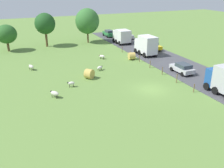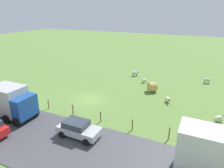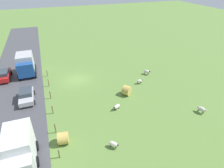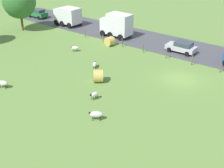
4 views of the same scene
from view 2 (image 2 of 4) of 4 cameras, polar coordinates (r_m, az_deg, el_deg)
The scene contains 18 objects.
ground_plane at distance 27.19m, azimuth -6.60°, elevation -4.26°, with size 160.00×160.00×0.00m, color olive.
road_strip at distance 20.90m, azimuth -20.54°, elevation -13.65°, with size 8.00×80.00×0.06m, color #47474C.
sheep_0 at distance 36.36m, azimuth 6.61°, elevation 3.15°, with size 1.14×1.29×0.85m.
sheep_1 at distance 33.24m, azimuth 9.17°, elevation 1.28°, with size 1.06×0.61×0.76m.
sheep_2 at distance 26.90m, azimuth 15.64°, elevation -4.13°, with size 1.18×0.92×0.69m.
sheep_3 at distance 36.01m, azimuth 25.45°, elevation 1.07°, with size 0.93×1.29×0.85m.
sheep_4 at distance 24.41m, azimuth 28.12°, elevation -8.47°, with size 1.07×1.11×0.73m.
hay_bale_0 at distance 20.04m, azimuth 21.45°, elevation -13.23°, with size 1.31×1.31×1.08m, color tan.
hay_bale_1 at distance 29.71m, azimuth 11.35°, elevation -0.87°, with size 1.40×1.40×1.04m, color tan.
fence_post_0 at distance 25.46m, azimuth -17.66°, elevation -5.51°, with size 0.12×0.12×1.14m, color brown.
fence_post_1 at distance 23.29m, azimuth -11.11°, elevation -7.19°, with size 0.12×0.12×1.29m, color brown.
fence_post_2 at distance 21.56m, azimuth -3.28°, elevation -9.30°, with size 0.12×0.12×1.22m, color brown.
fence_post_3 at distance 20.31m, azimuth 5.82°, elevation -11.44°, with size 0.12×0.12×1.21m, color brown.
fence_post_4 at distance 19.62m, azimuth 15.98°, elevation -13.36°, with size 0.12×0.12×1.28m, color brown.
fence_post_5 at distance 19.64m, azimuth 26.62°, elevation -15.24°, with size 0.12×0.12×1.08m, color brown.
truck_0 at distance 24.38m, azimuth -26.62°, elevation -4.46°, with size 2.88×4.80×3.54m.
truck_2 at distance 16.16m, azimuth 26.50°, elevation -17.24°, with size 2.65×4.83×3.68m.
car_0 at distance 19.47m, azimuth -9.58°, elevation -12.34°, with size 2.08×4.08×1.51m.
Camera 2 is at (20.81, 13.35, 11.29)m, focal length 32.09 mm.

